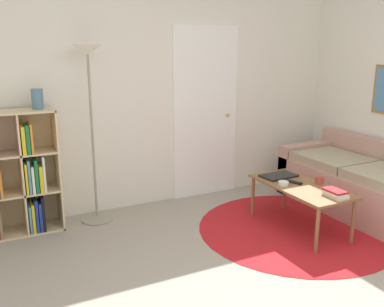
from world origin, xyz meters
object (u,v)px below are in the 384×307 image
Objects in this scene: couch at (367,186)px; coffee_table at (300,190)px; vase_on_shelf at (37,99)px; bowl at (283,183)px; cup at (319,180)px; floor_lamp at (89,84)px; laptop at (279,176)px.

couch is 0.98m from coffee_table.
vase_on_shelf is at bearing 152.71° from coffee_table.
cup is at bearing -20.06° from bowl.
couch is 18.42× the size of bowl.
laptop is at bearing -24.25° from floor_lamp.
coffee_table is 5.53× the size of vase_on_shelf.
couch is 3.52m from vase_on_shelf.
couch reaches higher than cup.
couch is 5.01× the size of laptop.
laptop is at bearing 61.77° from bowl.
vase_on_shelf is at bearing 173.83° from floor_lamp.
laptop is 1.98× the size of vase_on_shelf.
bowl is 2.47m from vase_on_shelf.
laptop is 3.68× the size of bowl.
bowl is 0.36m from cup.
couch is (2.71, -1.06, -1.12)m from floor_lamp.
laptop is at bearing -20.60° from vase_on_shelf.
cup reaches higher than laptop.
cup reaches higher than bowl.
coffee_table is at bearing 166.57° from cup.
floor_lamp is 1.69× the size of coffee_table.
vase_on_shelf is (-0.48, 0.05, -0.13)m from floor_lamp.
bowl is 1.32× the size of cup.
vase_on_shelf reaches higher than cup.
coffee_table is 0.32m from laptop.
couch is at bearing -19.18° from vase_on_shelf.
bowl reaches higher than laptop.
laptop is 0.27m from bowl.
floor_lamp reaches higher than cup.
coffee_table is 0.22m from cup.
floor_lamp reaches higher than bowl.
floor_lamp is 4.73× the size of laptop.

